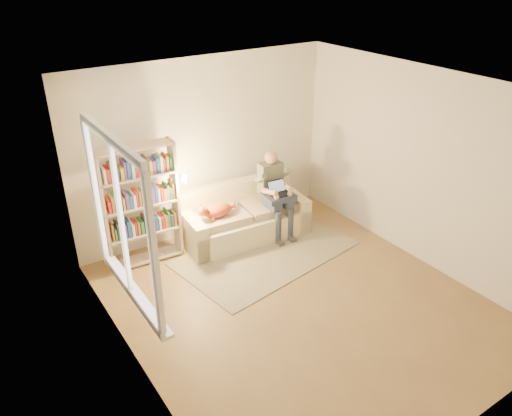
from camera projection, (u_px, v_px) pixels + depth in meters
floor at (298, 302)px, 6.10m from camera, size 4.50×4.50×0.00m
ceiling at (308, 91)px, 4.90m from camera, size 4.00×4.50×0.02m
wall_left at (130, 265)px, 4.51m from camera, size 0.02×4.50×2.60m
wall_right at (423, 169)px, 6.49m from camera, size 0.02×4.50×2.60m
wall_back at (205, 148)px, 7.16m from camera, size 4.00×0.02×2.60m
wall_front at (485, 320)px, 3.84m from camera, size 4.00×0.02×2.60m
window at (126, 246)px, 4.65m from camera, size 0.12×1.52×1.69m
sofa at (243, 219)px, 7.40m from camera, size 1.90×0.99×0.78m
person at (274, 189)px, 7.28m from camera, size 0.39×0.58×1.28m
cat at (218, 210)px, 6.98m from camera, size 0.64×0.26×0.23m
blanket at (275, 197)px, 7.20m from camera, size 0.46×0.39×0.08m
laptop at (274, 191)px, 7.16m from camera, size 0.30×0.27×0.23m
bookshelf at (140, 200)px, 6.49m from camera, size 1.12×0.38×1.69m
rug at (266, 253)px, 7.07m from camera, size 2.62×1.77×0.01m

